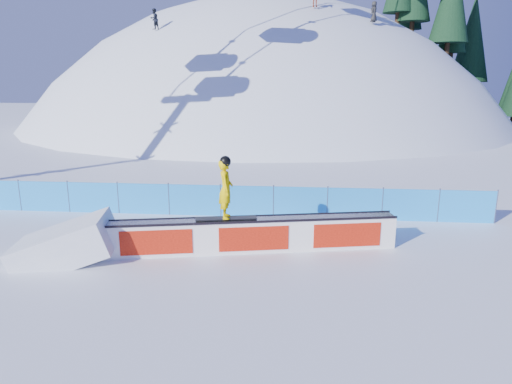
{
  "coord_description": "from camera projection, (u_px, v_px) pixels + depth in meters",
  "views": [
    {
      "loc": [
        3.85,
        -11.95,
        5.12
      ],
      "look_at": [
        2.51,
        2.75,
        1.41
      ],
      "focal_mm": 32.0,
      "sensor_mm": 36.0,
      "label": 1
    }
  ],
  "objects": [
    {
      "name": "treeline",
      "position": [
        496.0,
        42.0,
        48.75
      ],
      "size": [
        22.74,
        12.46,
        18.56
      ],
      "color": "black",
      "rests_on": "ground"
    },
    {
      "name": "distant_skiers",
      "position": [
        271.0,
        1.0,
        38.8
      ],
      "size": [
        18.96,
        6.27,
        5.12
      ],
      "color": "black",
      "rests_on": "ground"
    },
    {
      "name": "snow_ramp",
      "position": [
        67.0,
        258.0,
        13.29
      ],
      "size": [
        3.18,
        2.34,
        1.8
      ],
      "primitive_type": null,
      "rotation": [
        0.0,
        -0.31,
        0.2
      ],
      "color": "white",
      "rests_on": "ground"
    },
    {
      "name": "rail_box",
      "position": [
        253.0,
        235.0,
        13.75
      ],
      "size": [
        8.69,
        2.35,
        1.05
      ],
      "rotation": [
        0.0,
        0.0,
        0.2
      ],
      "color": "white",
      "rests_on": "ground"
    },
    {
      "name": "snowboarder",
      "position": [
        226.0,
        188.0,
        13.31
      ],
      "size": [
        1.84,
        0.69,
        1.89
      ],
      "rotation": [
        0.0,
        0.0,
        1.71
      ],
      "color": "black",
      "rests_on": "rail_box"
    },
    {
      "name": "ground",
      "position": [
        161.0,
        261.0,
        13.13
      ],
      "size": [
        160.0,
        160.0,
        0.0
      ],
      "primitive_type": "plane",
      "color": "white",
      "rests_on": "ground"
    },
    {
      "name": "safety_fence",
      "position": [
        195.0,
        200.0,
        17.32
      ],
      "size": [
        22.05,
        0.05,
        1.3
      ],
      "color": "#1F94F5",
      "rests_on": "ground"
    },
    {
      "name": "snow_hill",
      "position": [
        265.0,
        265.0,
        58.07
      ],
      "size": [
        64.0,
        64.0,
        64.0
      ],
      "color": "white",
      "rests_on": "ground"
    }
  ]
}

